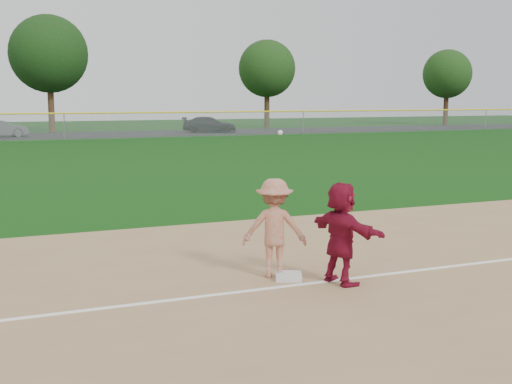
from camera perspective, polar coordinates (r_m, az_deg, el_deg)
name	(u,v)px	position (r m, az deg, el deg)	size (l,w,h in m)	color
ground	(287,273)	(11.82, 2.75, -7.24)	(160.00, 160.00, 0.00)	#0E3D0B
foul_line	(306,284)	(11.12, 4.50, -8.14)	(60.00, 0.10, 0.01)	white
parking_asphalt	(58,136)	(56.62, -17.21, 4.82)	(120.00, 10.00, 0.01)	black
first_base	(289,276)	(11.37, 2.92, -7.50)	(0.45, 0.45, 0.10)	silver
base_runner	(341,233)	(11.02, 7.59, -3.64)	(1.63, 0.52, 1.76)	maroon
car_mid	(0,129)	(55.66, -21.78, 5.26)	(1.46, 4.17, 1.38)	#53545A
car_right	(209,125)	(59.10, -4.16, 6.00)	(1.99, 4.90, 1.42)	black
first_base_play	(274,228)	(11.34, 1.65, -3.22)	(1.30, 1.06, 2.59)	#98999B
outfield_fence	(64,114)	(50.57, -16.71, 6.68)	(110.00, 0.12, 110.00)	#999EA0
tree_2	(49,54)	(62.13, -17.94, 11.59)	(7.00, 7.00, 10.58)	#3D2816
tree_3	(267,69)	(68.64, 0.98, 10.90)	(6.00, 6.00, 9.19)	#342413
tree_4	(447,74)	(78.56, 16.64, 10.01)	(5.60, 5.60, 8.67)	#392215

